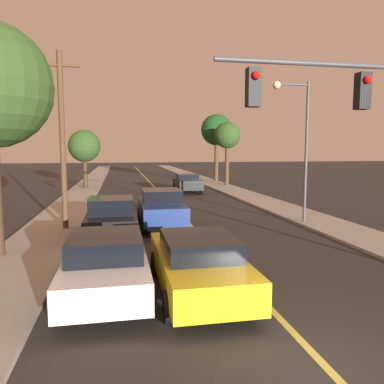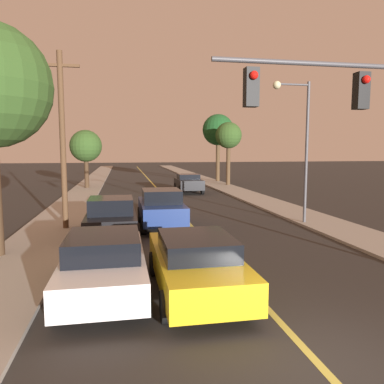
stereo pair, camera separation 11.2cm
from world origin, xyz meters
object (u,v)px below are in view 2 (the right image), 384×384
Objects in this scene: car_outer_lane_front at (104,263)px; utility_pole_left at (62,138)px; car_near_lane_second at (161,208)px; tree_left_far at (86,146)px; car_near_lane_front at (195,263)px; traffic_signal_mast at (372,119)px; tree_right_far at (218,130)px; car_far_oncoming at (189,183)px; car_outer_lane_second at (111,216)px; streetlamp_right at (298,132)px; tree_right_near at (229,136)px.

utility_pole_left is (-1.99, 7.76, 3.22)m from car_outer_lane_front.
car_near_lane_second is at bearing -0.78° from utility_pole_left.
tree_left_far is (-0.67, 17.82, -0.22)m from utility_pole_left.
traffic_signal_mast is at bearing -1.16° from car_near_lane_front.
tree_right_far is (13.36, 4.85, 1.77)m from tree_left_far.
tree_right_far is at bearing -117.38° from car_far_oncoming.
tree_left_far reaches higher than car_far_oncoming.
car_near_lane_front is 32.27m from tree_right_far.
car_near_lane_front is 7.09m from car_outer_lane_second.
utility_pole_left is (-10.42, 0.67, -0.30)m from streetlamp_right.
car_outer_lane_front is at bearing 176.50° from traffic_signal_mast.
car_near_lane_second is 13.73m from car_far_oncoming.
tree_left_far is 14.33m from tree_right_far.
utility_pole_left is 17.84m from tree_left_far.
tree_left_far is at bearing -160.05° from tree_right_far.
tree_left_far is (-11.09, 18.49, -0.51)m from streetlamp_right.
car_outer_lane_front reaches higher than car_near_lane_front.
traffic_signal_mast is at bearing -70.18° from tree_left_far.
utility_pole_left is 1.04× the size of tree_right_far.
tree_right_near reaches higher than car_outer_lane_second.
utility_pole_left reaches higher than car_outer_lane_front.
tree_right_near is (8.43, 18.30, 3.90)m from car_near_lane_second.
utility_pole_left is (-1.99, 1.33, 3.22)m from car_outer_lane_second.
car_outer_lane_second is at bearing 90.00° from car_outer_lane_front.
tree_left_far is at bearing -178.18° from tree_right_near.
car_outer_lane_second is 0.56× the size of utility_pole_left.
utility_pole_left is (-4.17, 0.06, 3.13)m from car_near_lane_second.
car_near_lane_front is 27.93m from tree_right_near.
tree_right_far is at bearing 69.43° from car_near_lane_second.
car_near_lane_second is 0.94× the size of car_outer_lane_front.
streetlamp_right is (6.25, -0.61, 3.42)m from car_near_lane_second.
tree_right_near is at bearing -133.56° from car_far_oncoming.
car_outer_lane_front is (-2.18, -7.70, -0.09)m from car_near_lane_second.
utility_pole_left is at bearing 104.36° from car_outer_lane_front.
traffic_signal_mast is at bearing -98.38° from tree_right_near.
tree_left_far is (-4.83, 25.90, 3.03)m from car_near_lane_front.
car_outer_lane_second reaches higher than car_near_lane_front.
tree_right_far is at bearing 70.61° from car_outer_lane_front.
tree_right_far is at bearing 82.62° from traffic_signal_mast.
car_near_lane_front is at bearing 178.84° from traffic_signal_mast.
car_outer_lane_front is 32.62m from tree_right_far.
car_far_oncoming is at bearing 100.77° from streetlamp_right.
tree_right_far is at bearing 88.64° from tree_right_near.
car_far_oncoming is 8.03m from tree_right_near.
car_outer_lane_second is 0.70× the size of tree_right_near.
car_near_lane_second is at bearing 74.72° from car_far_oncoming.
tree_right_far is (8.53, 30.75, 4.80)m from car_near_lane_front.
streetlamp_right reaches higher than car_outer_lane_second.
car_far_oncoming is (3.62, 13.24, -0.08)m from car_near_lane_second.
tree_left_far is (-2.65, 25.58, 3.00)m from car_outer_lane_front.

